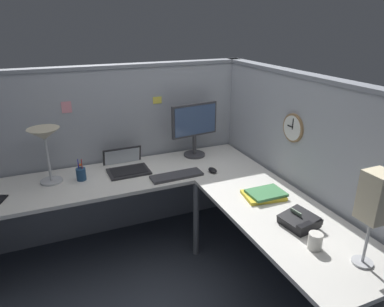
% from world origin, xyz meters
% --- Properties ---
extents(ground_plane, '(6.80, 6.80, 0.00)m').
position_xyz_m(ground_plane, '(0.00, 0.00, 0.00)').
color(ground_plane, '#383D47').
extents(cubicle_wall_back, '(2.57, 0.12, 1.58)m').
position_xyz_m(cubicle_wall_back, '(-0.36, 0.87, 0.79)').
color(cubicle_wall_back, '#999EA8').
rests_on(cubicle_wall_back, ground).
extents(cubicle_wall_right, '(0.12, 2.37, 1.58)m').
position_xyz_m(cubicle_wall_right, '(0.87, -0.27, 0.79)').
color(cubicle_wall_right, '#999EA8').
rests_on(cubicle_wall_right, ground).
extents(desk, '(2.35, 2.15, 0.73)m').
position_xyz_m(desk, '(-0.15, -0.05, 0.63)').
color(desk, silver).
rests_on(desk, ground).
extents(monitor, '(0.46, 0.20, 0.50)m').
position_xyz_m(monitor, '(0.35, 0.64, 1.02)').
color(monitor, '#38383D').
rests_on(monitor, desk).
extents(laptop, '(0.35, 0.39, 0.22)m').
position_xyz_m(laptop, '(-0.32, 0.60, 0.75)').
color(laptop, '#232326').
rests_on(laptop, desk).
extents(keyboard, '(0.43, 0.15, 0.02)m').
position_xyz_m(keyboard, '(0.03, 0.26, 0.74)').
color(keyboard, '#38383D').
rests_on(keyboard, desk).
extents(computer_mouse, '(0.06, 0.10, 0.03)m').
position_xyz_m(computer_mouse, '(0.34, 0.23, 0.75)').
color(computer_mouse, black).
rests_on(computer_mouse, desk).
extents(desk_lamp_dome, '(0.24, 0.24, 0.44)m').
position_xyz_m(desk_lamp_dome, '(-0.92, 0.56, 1.09)').
color(desk_lamp_dome, '#B7BABF').
rests_on(desk_lamp_dome, desk).
extents(pen_cup, '(0.08, 0.08, 0.18)m').
position_xyz_m(pen_cup, '(-0.70, 0.50, 0.78)').
color(pen_cup, navy).
rests_on(pen_cup, desk).
extents(office_phone, '(0.21, 0.23, 0.11)m').
position_xyz_m(office_phone, '(0.48, -0.72, 0.77)').
color(office_phone, black).
rests_on(office_phone, desk).
extents(book_stack, '(0.31, 0.25, 0.04)m').
position_xyz_m(book_stack, '(0.49, -0.31, 0.75)').
color(book_stack, yellow).
rests_on(book_stack, desk).
extents(desk_lamp_paper, '(0.13, 0.13, 0.53)m').
position_xyz_m(desk_lamp_paper, '(0.56, -1.13, 1.11)').
color(desk_lamp_paper, '#B7BABF').
rests_on(desk_lamp_paper, desk).
extents(coffee_mug, '(0.08, 0.08, 0.10)m').
position_xyz_m(coffee_mug, '(0.41, -0.93, 0.78)').
color(coffee_mug, silver).
rests_on(coffee_mug, desk).
extents(wall_clock, '(0.04, 0.22, 0.22)m').
position_xyz_m(wall_clock, '(0.82, -0.16, 1.18)').
color(wall_clock, olive).
extents(pinned_note_leftmost, '(0.08, 0.00, 0.06)m').
position_xyz_m(pinned_note_leftmost, '(0.06, 0.82, 1.25)').
color(pinned_note_leftmost, '#EAD84C').
extents(pinned_note_middle, '(0.08, 0.00, 0.09)m').
position_xyz_m(pinned_note_middle, '(-0.73, 0.82, 1.26)').
color(pinned_note_middle, pink).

